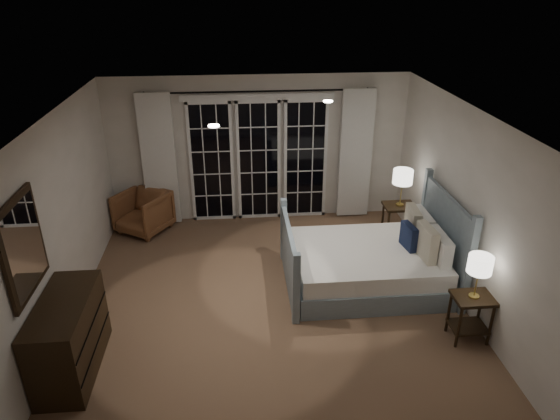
{
  "coord_description": "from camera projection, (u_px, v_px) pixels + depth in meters",
  "views": [
    {
      "loc": [
        -0.37,
        -5.57,
        3.94
      ],
      "look_at": [
        0.18,
        0.5,
        1.05
      ],
      "focal_mm": 32.0,
      "sensor_mm": 36.0,
      "label": 1
    }
  ],
  "objects": [
    {
      "name": "wall_left",
      "position": [
        61.0,
        221.0,
        5.98
      ],
      "size": [
        0.02,
        5.0,
        2.5
      ],
      "primitive_type": "cube",
      "color": "silver",
      "rests_on": "floor"
    },
    {
      "name": "downlight_a",
      "position": [
        328.0,
        101.0,
        6.26
      ],
      "size": [
        0.12,
        0.12,
        0.01
      ],
      "primitive_type": "cylinder",
      "color": "white",
      "rests_on": "ceiling"
    },
    {
      "name": "dresser",
      "position": [
        69.0,
        337.0,
        5.31
      ],
      "size": [
        0.53,
        1.24,
        0.88
      ],
      "color": "black",
      "rests_on": "floor"
    },
    {
      "name": "bed",
      "position": [
        370.0,
        263.0,
        6.9
      ],
      "size": [
        2.19,
        1.57,
        1.28
      ],
      "color": "gray",
      "rests_on": "floor"
    },
    {
      "name": "french_doors",
      "position": [
        259.0,
        159.0,
        8.47
      ],
      "size": [
        2.5,
        0.04,
        2.2
      ],
      "color": "black",
      "rests_on": "wall_back"
    },
    {
      "name": "wall_back",
      "position": [
        258.0,
        149.0,
        8.44
      ],
      "size": [
        5.0,
        0.02,
        2.5
      ],
      "primitive_type": "cube",
      "color": "silver",
      "rests_on": "floor"
    },
    {
      "name": "curtain_rod",
      "position": [
        258.0,
        91.0,
        7.92
      ],
      "size": [
        3.5,
        0.03,
        0.03
      ],
      "primitive_type": "cylinder",
      "rotation": [
        0.0,
        1.57,
        0.0
      ],
      "color": "black",
      "rests_on": "wall_back"
    },
    {
      "name": "armchair",
      "position": [
        143.0,
        212.0,
        8.3
      ],
      "size": [
        1.04,
        1.04,
        0.7
      ],
      "primitive_type": "imported",
      "rotation": [
        0.0,
        0.0,
        -0.57
      ],
      "color": "brown",
      "rests_on": "floor"
    },
    {
      "name": "ceiling",
      "position": [
        268.0,
        114.0,
        5.65
      ],
      "size": [
        5.0,
        5.0,
        0.0
      ],
      "primitive_type": "plane",
      "rotation": [
        3.14,
        0.0,
        0.0
      ],
      "color": "white",
      "rests_on": "wall_back"
    },
    {
      "name": "lamp_right",
      "position": [
        403.0,
        177.0,
        7.67
      ],
      "size": [
        0.31,
        0.31,
        0.59
      ],
      "color": "#D4B654",
      "rests_on": "nightstand_right"
    },
    {
      "name": "mirror",
      "position": [
        23.0,
        247.0,
        4.82
      ],
      "size": [
        0.05,
        0.85,
        1.0
      ],
      "color": "black",
      "rests_on": "wall_left"
    },
    {
      "name": "wall_front",
      "position": [
        291.0,
        350.0,
        3.94
      ],
      "size": [
        5.0,
        0.02,
        2.5
      ],
      "primitive_type": "cube",
      "color": "silver",
      "rests_on": "floor"
    },
    {
      "name": "nightstand_right",
      "position": [
        398.0,
        217.0,
        7.97
      ],
      "size": [
        0.49,
        0.39,
        0.64
      ],
      "color": "black",
      "rests_on": "floor"
    },
    {
      "name": "nightstand_left",
      "position": [
        471.0,
        311.0,
        5.8
      ],
      "size": [
        0.45,
        0.36,
        0.59
      ],
      "color": "black",
      "rests_on": "floor"
    },
    {
      "name": "floor",
      "position": [
        270.0,
        297.0,
        6.72
      ],
      "size": [
        5.0,
        5.0,
        0.0
      ],
      "primitive_type": "plane",
      "color": "#7F6244",
      "rests_on": "ground"
    },
    {
      "name": "curtain_right",
      "position": [
        355.0,
        155.0,
        8.51
      ],
      "size": [
        0.55,
        0.1,
        2.25
      ],
      "primitive_type": "cube",
      "color": "silver",
      "rests_on": "curtain_rod"
    },
    {
      "name": "downlight_b",
      "position": [
        214.0,
        126.0,
        5.25
      ],
      "size": [
        0.12,
        0.12,
        0.01
      ],
      "primitive_type": "cylinder",
      "color": "white",
      "rests_on": "ceiling"
    },
    {
      "name": "lamp_left",
      "position": [
        480.0,
        265.0,
        5.53
      ],
      "size": [
        0.28,
        0.28,
        0.53
      ],
      "color": "#D4B654",
      "rests_on": "nightstand_left"
    },
    {
      "name": "curtain_left",
      "position": [
        159.0,
        160.0,
        8.24
      ],
      "size": [
        0.55,
        0.1,
        2.25
      ],
      "primitive_type": "cube",
      "color": "silver",
      "rests_on": "curtain_rod"
    },
    {
      "name": "wall_right",
      "position": [
        463.0,
        206.0,
        6.39
      ],
      "size": [
        0.02,
        5.0,
        2.5
      ],
      "primitive_type": "cube",
      "color": "silver",
      "rests_on": "floor"
    }
  ]
}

